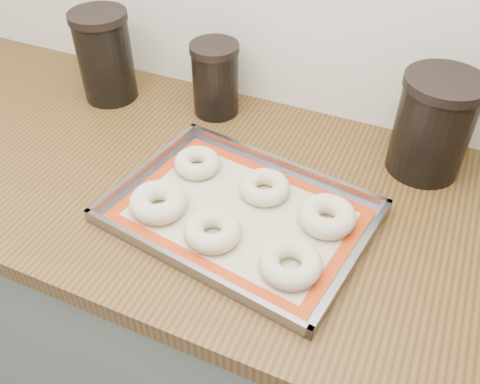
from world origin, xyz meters
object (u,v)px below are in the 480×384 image
at_px(bagel_back_right, 327,216).
at_px(canister_right, 433,125).
at_px(bagel_back_mid, 264,187).
at_px(bagel_back_left, 197,163).
at_px(bagel_front_mid, 213,231).
at_px(bagel_front_left, 158,202).
at_px(canister_left, 105,56).
at_px(bagel_front_right, 290,263).
at_px(canister_mid, 215,79).
at_px(baking_tray, 240,213).

xyz_separation_m(bagel_back_right, canister_right, (0.13, 0.24, 0.08)).
bearing_deg(bagel_back_mid, bagel_back_left, 174.85).
xyz_separation_m(bagel_front_mid, canister_right, (0.30, 0.36, 0.08)).
distance_m(bagel_front_left, canister_right, 0.55).
bearing_deg(bagel_back_left, bagel_back_right, -8.60).
bearing_deg(canister_left, bagel_back_left, -27.75).
distance_m(bagel_front_left, bagel_back_mid, 0.20).
height_order(bagel_front_mid, canister_right, canister_right).
bearing_deg(bagel_front_right, canister_right, 67.55).
bearing_deg(bagel_back_right, bagel_front_left, -162.64).
height_order(bagel_back_mid, canister_right, canister_right).
height_order(bagel_back_left, bagel_back_mid, same).
xyz_separation_m(bagel_back_mid, canister_right, (0.26, 0.21, 0.08)).
distance_m(bagel_back_right, canister_mid, 0.44).
distance_m(canister_left, canister_right, 0.74).
distance_m(baking_tray, canister_mid, 0.37).
distance_m(bagel_back_left, canister_right, 0.47).
height_order(baking_tray, bagel_back_right, bagel_back_right).
bearing_deg(canister_mid, canister_right, -2.07).
height_order(bagel_front_right, bagel_back_left, bagel_front_right).
relative_size(bagel_back_mid, canister_left, 0.46).
xyz_separation_m(bagel_back_left, bagel_back_right, (0.28, -0.04, 0.00)).
bearing_deg(bagel_front_left, baking_tray, 19.63).
relative_size(bagel_front_right, bagel_back_mid, 1.08).
xyz_separation_m(bagel_back_mid, canister_mid, (-0.22, 0.23, 0.06)).
bearing_deg(baking_tray, canister_right, 45.10).
distance_m(bagel_back_mid, canister_right, 0.35).
bearing_deg(bagel_back_left, baking_tray, -32.49).
bearing_deg(bagel_front_left, bagel_front_mid, -10.41).
height_order(baking_tray, bagel_front_right, bagel_front_right).
xyz_separation_m(bagel_front_right, canister_mid, (-0.33, 0.39, 0.06)).
height_order(bagel_front_left, bagel_back_left, bagel_front_left).
height_order(bagel_front_right, canister_right, canister_right).
bearing_deg(bagel_back_mid, canister_right, 38.99).
xyz_separation_m(bagel_front_mid, bagel_back_mid, (0.04, 0.14, -0.00)).
bearing_deg(bagel_back_right, canister_mid, 143.29).
distance_m(bagel_front_mid, bagel_back_mid, 0.15).
xyz_separation_m(bagel_front_right, canister_left, (-0.59, 0.34, 0.08)).
bearing_deg(canister_right, bagel_front_mid, -130.24).
distance_m(bagel_front_right, canister_right, 0.41).
height_order(bagel_front_mid, canister_left, canister_left).
relative_size(bagel_back_right, canister_mid, 0.62).
relative_size(bagel_back_left, bagel_back_right, 0.89).
bearing_deg(bagel_front_mid, canister_mid, 115.21).
bearing_deg(baking_tray, bagel_front_mid, -104.90).
bearing_deg(canister_left, bagel_front_mid, -36.84).
distance_m(bagel_front_mid, canister_left, 0.56).
bearing_deg(canister_left, bagel_front_left, -44.07).
distance_m(bagel_back_right, canister_left, 0.65).
xyz_separation_m(bagel_back_right, canister_mid, (-0.35, 0.26, 0.06)).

